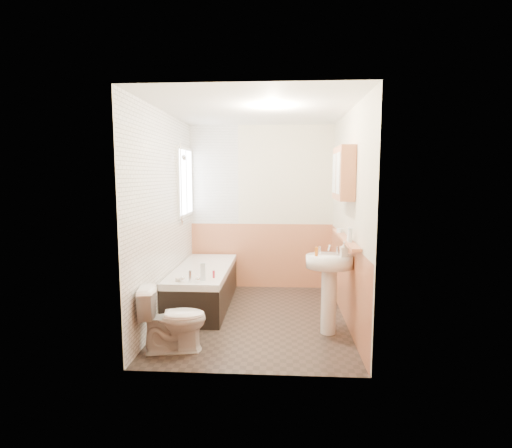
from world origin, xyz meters
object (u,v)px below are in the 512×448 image
object	(u,v)px
sink	(329,278)
pine_shelf	(345,239)
bathtub	(203,285)
medicine_cabinet	(343,173)
toilet	(173,319)

from	to	relation	value
sink	pine_shelf	distance (m)	0.51
bathtub	medicine_cabinet	size ratio (longest dim) A/B	2.62
medicine_cabinet	bathtub	bearing A→B (deg)	162.23
bathtub	pine_shelf	xyz separation A→B (m)	(1.77, -0.62, 0.75)
bathtub	pine_shelf	distance (m)	2.02
toilet	sink	xyz separation A→B (m)	(1.60, 0.54, 0.31)
pine_shelf	medicine_cabinet	bearing A→B (deg)	115.68
bathtub	sink	world-z (taller)	sink
sink	bathtub	bearing A→B (deg)	153.45
pine_shelf	sink	bearing A→B (deg)	-128.24
toilet	pine_shelf	xyz separation A→B (m)	(1.80, 0.80, 0.70)
sink	medicine_cabinet	world-z (taller)	medicine_cabinet
pine_shelf	medicine_cabinet	xyz separation A→B (m)	(-0.03, 0.06, 0.74)
toilet	pine_shelf	world-z (taller)	pine_shelf
sink	pine_shelf	world-z (taller)	pine_shelf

